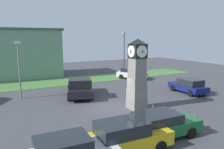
# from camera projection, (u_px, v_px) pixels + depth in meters

# --- Properties ---
(ground_plane) EXTENTS (67.25, 67.25, 0.00)m
(ground_plane) POSITION_uv_depth(u_px,v_px,m) (115.00, 107.00, 17.95)
(ground_plane) COLOR #424247
(clock_tower) EXTENTS (1.43, 1.54, 5.55)m
(clock_tower) POSITION_uv_depth(u_px,v_px,m) (137.00, 76.00, 17.08)
(clock_tower) COLOR gray
(clock_tower) RESTS_ON ground_plane
(bollard_near_tower) EXTENTS (0.22, 0.22, 0.89)m
(bollard_near_tower) POSITION_uv_depth(u_px,v_px,m) (196.00, 122.00, 13.47)
(bollard_near_tower) COLOR brown
(bollard_near_tower) RESTS_ON ground_plane
(bollard_mid_row) EXTENTS (0.28, 0.28, 1.05)m
(bollard_mid_row) POSITION_uv_depth(u_px,v_px,m) (173.00, 116.00, 14.31)
(bollard_mid_row) COLOR maroon
(bollard_mid_row) RESTS_ON ground_plane
(bollard_far_row) EXTENTS (0.22, 0.22, 1.03)m
(bollard_far_row) POSITION_uv_depth(u_px,v_px,m) (153.00, 112.00, 15.13)
(bollard_far_row) COLOR brown
(bollard_far_row) RESTS_ON ground_plane
(car_near_tower) EXTENTS (4.51, 2.08, 1.60)m
(car_near_tower) POSITION_uv_depth(u_px,v_px,m) (126.00, 136.00, 10.78)
(car_near_tower) COLOR gold
(car_near_tower) RESTS_ON ground_plane
(car_by_building) EXTENTS (4.52, 2.21, 1.45)m
(car_by_building) POSITION_uv_depth(u_px,v_px,m) (160.00, 124.00, 12.44)
(car_by_building) COLOR #19602D
(car_by_building) RESTS_ON ground_plane
(car_far_lot) EXTENTS (3.72, 4.38, 1.50)m
(car_far_lot) POSITION_uv_depth(u_px,v_px,m) (132.00, 73.00, 30.07)
(car_far_lot) COLOR silver
(car_far_lot) RESTS_ON ground_plane
(car_end_of_row) EXTENTS (2.12, 4.15, 1.49)m
(car_end_of_row) POSITION_uv_depth(u_px,v_px,m) (189.00, 86.00, 22.36)
(car_end_of_row) COLOR navy
(car_end_of_row) RESTS_ON ground_plane
(pickup_truck) EXTENTS (3.63, 5.50, 1.85)m
(pickup_truck) POSITION_uv_depth(u_px,v_px,m) (80.00, 87.00, 21.12)
(pickup_truck) COLOR black
(pickup_truck) RESTS_ON ground_plane
(street_lamp_near_road) EXTENTS (0.50, 0.24, 5.30)m
(street_lamp_near_road) POSITION_uv_depth(u_px,v_px,m) (19.00, 65.00, 19.90)
(street_lamp_near_road) COLOR slate
(street_lamp_near_road) RESTS_ON ground_plane
(street_lamp_far_side) EXTENTS (0.50, 0.24, 6.53)m
(street_lamp_far_side) POSITION_uv_depth(u_px,v_px,m) (124.00, 50.00, 34.44)
(street_lamp_far_side) COLOR #333338
(street_lamp_far_side) RESTS_ON ground_plane
(grass_verge_far) EXTENTS (40.35, 5.36, 0.04)m
(grass_verge_far) POSITION_uv_depth(u_px,v_px,m) (63.00, 81.00, 28.25)
(grass_verge_far) COLOR #477A38
(grass_verge_far) RESTS_ON ground_plane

